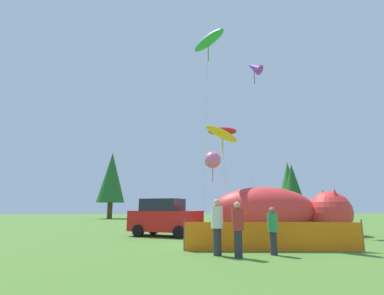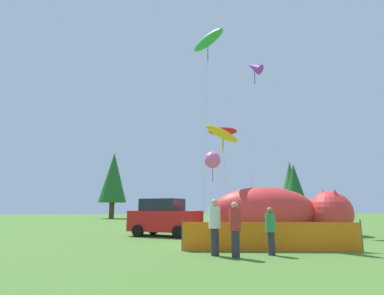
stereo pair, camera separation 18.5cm
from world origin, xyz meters
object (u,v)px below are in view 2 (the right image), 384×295
at_px(spectator_in_white_shirt, 235,227).
at_px(spectator_in_green_shirt, 271,229).
at_px(parked_car, 165,218).
at_px(folding_chair, 315,230).
at_px(kite_purple_delta, 254,68).
at_px(kite_green_fish, 208,41).
at_px(kite_pink_octopus, 212,160).
at_px(kite_red_lizard, 223,132).
at_px(inflatable_cat, 278,212).
at_px(kite_yellow_hero, 222,134).
at_px(spectator_in_grey_shirt, 215,224).

relative_size(spectator_in_white_shirt, spectator_in_green_shirt, 1.11).
bearing_deg(parked_car, folding_chair, 0.56).
relative_size(spectator_in_green_shirt, kite_purple_delta, 0.13).
xyz_separation_m(folding_chair, kite_purple_delta, (-0.60, 5.97, 10.96)).
bearing_deg(kite_purple_delta, spectator_in_white_shirt, -112.61).
height_order(spectator_in_green_shirt, kite_green_fish, kite_green_fish).
bearing_deg(spectator_in_green_shirt, kite_green_fish, 101.15).
xyz_separation_m(spectator_in_green_shirt, kite_pink_octopus, (-0.72, 7.40, 3.50)).
height_order(spectator_in_green_shirt, kite_red_lizard, kite_red_lizard).
bearing_deg(folding_chair, parked_car, -24.74).
height_order(inflatable_cat, kite_red_lizard, kite_red_lizard).
xyz_separation_m(folding_chair, kite_yellow_hero, (-2.99, 6.25, 6.02)).
relative_size(folding_chair, spectator_in_green_shirt, 0.56).
height_order(spectator_in_white_shirt, spectator_in_grey_shirt, spectator_in_grey_shirt).
distance_m(kite_red_lizard, kite_yellow_hero, 0.84).
xyz_separation_m(spectator_in_white_shirt, kite_pink_octopus, (0.60, 7.81, 3.40)).
relative_size(folding_chair, spectator_in_grey_shirt, 0.48).
bearing_deg(spectator_in_grey_shirt, kite_yellow_hero, 76.63).
bearing_deg(kite_pink_octopus, kite_purple_delta, 29.88).
relative_size(kite_purple_delta, kite_pink_octopus, 2.50).
height_order(parked_car, spectator_in_green_shirt, parked_car).
xyz_separation_m(parked_car, spectator_in_white_shirt, (2.22, -7.44, -0.05)).
bearing_deg(kite_yellow_hero, spectator_in_green_shirt, -92.21).
height_order(folding_chair, kite_pink_octopus, kite_pink_octopus).
distance_m(spectator_in_grey_shirt, kite_pink_octopus, 8.12).
height_order(folding_chair, inflatable_cat, inflatable_cat).
height_order(kite_red_lizard, kite_green_fish, kite_green_fish).
relative_size(parked_car, spectator_in_white_shirt, 2.44).
height_order(spectator_in_green_shirt, kite_yellow_hero, kite_yellow_hero).
height_order(parked_car, inflatable_cat, inflatable_cat).
relative_size(inflatable_cat, kite_green_fish, 0.70).
distance_m(spectator_in_green_shirt, kite_red_lizard, 12.06).
bearing_deg(inflatable_cat, folding_chair, -75.48).
xyz_separation_m(kite_pink_octopus, kite_yellow_hero, (1.10, 2.29, 2.20)).
bearing_deg(kite_yellow_hero, folding_chair, -64.48).
height_order(spectator_in_grey_shirt, kite_yellow_hero, kite_yellow_hero).
distance_m(folding_chair, kite_purple_delta, 12.49).
bearing_deg(kite_red_lizard, parked_car, -140.61).
bearing_deg(spectator_in_green_shirt, inflatable_cat, 66.79).
distance_m(spectator_in_green_shirt, spectator_in_grey_shirt, 1.91).
bearing_deg(folding_chair, kite_green_fish, -25.83).
bearing_deg(inflatable_cat, kite_red_lizard, 143.33).
bearing_deg(parked_car, kite_green_fish, 2.69).
height_order(folding_chair, kite_purple_delta, kite_purple_delta).
xyz_separation_m(spectator_in_white_shirt, spectator_in_green_shirt, (1.32, 0.41, -0.10)).
height_order(kite_pink_octopus, kite_red_lizard, kite_red_lizard).
xyz_separation_m(kite_purple_delta, kite_red_lizard, (-2.19, 1.01, -4.56)).
xyz_separation_m(kite_red_lizard, kite_green_fish, (-1.74, -4.51, 4.37)).
distance_m(spectator_in_white_shirt, kite_red_lizard, 12.50).
bearing_deg(kite_purple_delta, spectator_in_green_shirt, -106.37).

